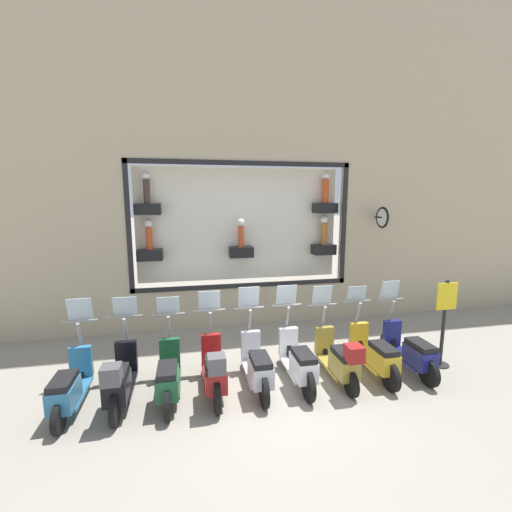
{
  "coord_description": "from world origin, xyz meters",
  "views": [
    {
      "loc": [
        -5.36,
        1.46,
        3.4
      ],
      "look_at": [
        1.68,
        0.01,
        2.19
      ],
      "focal_mm": 24.0,
      "sensor_mm": 36.0,
      "label": 1
    }
  ],
  "objects": [
    {
      "name": "shop_sign_post",
      "position": [
        0.33,
        -3.6,
        0.98
      ],
      "size": [
        0.36,
        0.45,
        1.8
      ],
      "color": "#232326",
      "rests_on": "ground_plane"
    },
    {
      "name": "scooter_silver_4",
      "position": [
        0.24,
        0.28,
        0.44
      ],
      "size": [
        1.81,
        0.6,
        1.7
      ],
      "color": "black",
      "rests_on": "ground_plane"
    },
    {
      "name": "scooter_navy_0",
      "position": [
        0.24,
        -2.81,
        0.43
      ],
      "size": [
        1.8,
        0.61,
        1.67
      ],
      "color": "black",
      "rests_on": "ground_plane"
    },
    {
      "name": "scooter_teal_8",
      "position": [
        0.23,
        3.38,
        0.42
      ],
      "size": [
        1.79,
        0.61,
        1.65
      ],
      "color": "black",
      "rests_on": "ground_plane"
    },
    {
      "name": "building_facade",
      "position": [
        3.6,
        -0.0,
        5.38
      ],
      "size": [
        1.21,
        36.0,
        10.53
      ],
      "color": "tan",
      "rests_on": "ground_plane"
    },
    {
      "name": "scooter_olive_2",
      "position": [
        0.17,
        -1.26,
        0.46
      ],
      "size": [
        1.79,
        0.6,
        1.64
      ],
      "color": "black",
      "rests_on": "ground_plane"
    },
    {
      "name": "scooter_green_6",
      "position": [
        0.23,
        1.83,
        0.42
      ],
      "size": [
        1.8,
        0.61,
        1.58
      ],
      "color": "black",
      "rests_on": "ground_plane"
    },
    {
      "name": "scooter_yellow_1",
      "position": [
        0.23,
        -2.04,
        0.44
      ],
      "size": [
        1.8,
        0.61,
        1.59
      ],
      "color": "black",
      "rests_on": "ground_plane"
    },
    {
      "name": "ground_plane",
      "position": [
        0.0,
        0.0,
        0.0
      ],
      "size": [
        120.0,
        120.0,
        0.0
      ],
      "primitive_type": "plane",
      "color": "gray"
    },
    {
      "name": "scooter_red_5",
      "position": [
        0.18,
        1.06,
        0.48
      ],
      "size": [
        1.81,
        0.6,
        1.66
      ],
      "color": "black",
      "rests_on": "ground_plane"
    },
    {
      "name": "scooter_black_7",
      "position": [
        0.17,
        2.61,
        0.48
      ],
      "size": [
        1.8,
        0.61,
        1.63
      ],
      "color": "black",
      "rests_on": "ground_plane"
    },
    {
      "name": "scooter_white_3",
      "position": [
        0.24,
        -0.49,
        0.45
      ],
      "size": [
        1.81,
        0.6,
        1.69
      ],
      "color": "black",
      "rests_on": "ground_plane"
    }
  ]
}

